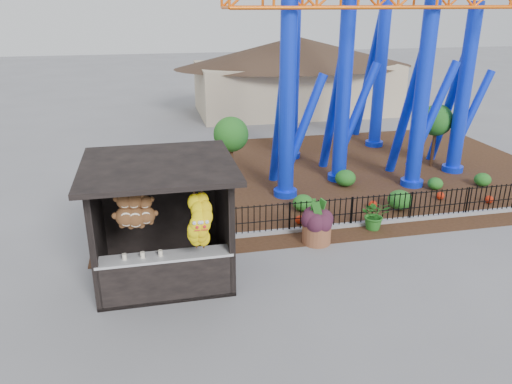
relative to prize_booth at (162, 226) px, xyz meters
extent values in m
plane|color=slate|center=(3.00, -0.90, -1.54)|extent=(120.00, 120.00, 0.00)
cube|color=#331E11|center=(7.00, 7.10, -1.53)|extent=(18.00, 12.00, 0.02)
cube|color=gray|center=(7.00, 2.10, -1.48)|extent=(18.00, 0.18, 0.12)
cube|color=black|center=(0.00, 0.30, -1.49)|extent=(3.20, 2.60, 0.10)
cube|color=black|center=(0.00, 1.54, -0.04)|extent=(3.20, 0.12, 3.00)
cube|color=black|center=(-1.54, 0.30, -0.04)|extent=(0.12, 2.60, 3.00)
cube|color=black|center=(1.54, 0.30, -0.04)|extent=(0.12, 2.60, 3.00)
cube|color=black|center=(0.00, 0.05, 1.52)|extent=(3.50, 3.40, 0.12)
cube|color=black|center=(-1.53, -0.93, -0.04)|extent=(0.14, 0.14, 3.00)
cube|color=black|center=(1.53, -0.93, -0.04)|extent=(0.14, 0.14, 3.00)
cube|color=black|center=(0.00, -0.75, -0.99)|extent=(3.00, 0.50, 1.10)
cube|color=#B7B7BB|center=(0.00, -0.75, -0.42)|extent=(3.10, 0.55, 0.06)
cylinder|color=black|center=(0.00, -1.15, 1.31)|extent=(2.90, 0.04, 0.04)
cylinder|color=#0E2FF2|center=(4.50, 5.10, 1.96)|extent=(0.56, 0.56, 7.00)
cylinder|color=#0E2FF2|center=(4.50, 5.10, -1.42)|extent=(0.84, 0.84, 0.24)
cylinder|color=#0E2FF2|center=(7.00, 6.30, 2.11)|extent=(0.56, 0.56, 7.30)
cylinder|color=#0E2FF2|center=(7.00, 6.30, -1.42)|extent=(0.84, 0.84, 0.24)
cylinder|color=#0E2FF2|center=(9.50, 5.10, 2.21)|extent=(0.56, 0.56, 7.50)
cylinder|color=#0E2FF2|center=(9.50, 5.10, -1.42)|extent=(0.84, 0.84, 0.24)
cylinder|color=#0E2FF2|center=(12.00, 6.30, 1.76)|extent=(0.56, 0.56, 6.60)
cylinder|color=#0E2FF2|center=(12.00, 6.30, -1.42)|extent=(0.84, 0.84, 0.24)
cylinder|color=#0E2FF2|center=(6.00, 9.60, 3.21)|extent=(0.56, 0.56, 9.50)
cylinder|color=#0E2FF2|center=(6.00, 9.60, -1.42)|extent=(0.84, 0.84, 0.24)
cylinder|color=#0E2FF2|center=(10.50, 10.60, 3.71)|extent=(0.56, 0.56, 10.50)
cylinder|color=#0E2FF2|center=(10.50, 10.60, -1.42)|extent=(0.84, 0.84, 0.24)
cylinder|color=#0E2FF2|center=(4.50, 6.00, 1.08)|extent=(0.36, 2.21, 5.85)
cylinder|color=#0E2FF2|center=(5.20, 5.40, 0.91)|extent=(1.62, 0.32, 3.73)
cylinder|color=#0E2FF2|center=(7.00, 7.20, 1.20)|extent=(0.36, 2.29, 6.10)
cylinder|color=#0E2FF2|center=(7.70, 6.60, 1.01)|extent=(1.67, 0.32, 3.88)
cylinder|color=#0E2FF2|center=(9.50, 6.00, 1.27)|extent=(0.36, 2.34, 6.26)
cylinder|color=#0E2FF2|center=(10.20, 5.40, 1.08)|extent=(1.71, 0.32, 3.99)
cylinder|color=#0E2FF2|center=(12.00, 7.20, 0.93)|extent=(0.36, 2.10, 5.53)
cylinder|color=#0E2FF2|center=(12.70, 6.60, 0.77)|extent=(1.54, 0.32, 3.52)
cylinder|color=brown|center=(4.39, 1.30, -1.24)|extent=(1.02, 1.02, 0.60)
ellipsoid|color=#351524|center=(4.39, 1.30, -0.62)|extent=(0.70, 0.70, 0.64)
imported|color=#2A5A1A|center=(6.43, 1.80, -1.06)|extent=(1.01, 0.92, 0.96)
ellipsoid|color=#1F5C1B|center=(4.70, 3.61, -1.25)|extent=(0.69, 0.69, 0.55)
ellipsoid|color=#1F5C1B|center=(7.93, 3.05, -1.20)|extent=(0.82, 0.82, 0.65)
ellipsoid|color=#1F5C1B|center=(10.13, 4.50, -1.30)|extent=(0.56, 0.56, 0.45)
ellipsoid|color=#1F5C1B|center=(6.99, 5.58, -1.21)|extent=(0.78, 0.78, 0.62)
ellipsoid|color=#1F5C1B|center=(12.08, 4.45, -1.28)|extent=(0.62, 0.62, 0.50)
sphere|color=#B5220C|center=(4.28, 2.61, -1.38)|extent=(0.28, 0.28, 0.28)
sphere|color=#B5220C|center=(7.07, 3.28, -1.38)|extent=(0.28, 0.28, 0.28)
sphere|color=#B5220C|center=(9.76, 3.54, -1.38)|extent=(0.28, 0.28, 0.28)
sphere|color=#B5220C|center=(11.22, 2.86, -1.38)|extent=(0.28, 0.28, 0.28)
cube|color=#BFAD8C|center=(9.00, 19.10, -0.04)|extent=(12.00, 6.00, 3.00)
cone|color=#332319|center=(9.00, 19.10, 2.36)|extent=(15.00, 15.00, 1.80)
camera|label=1|loc=(-0.13, -11.10, 5.06)|focal=35.00mm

